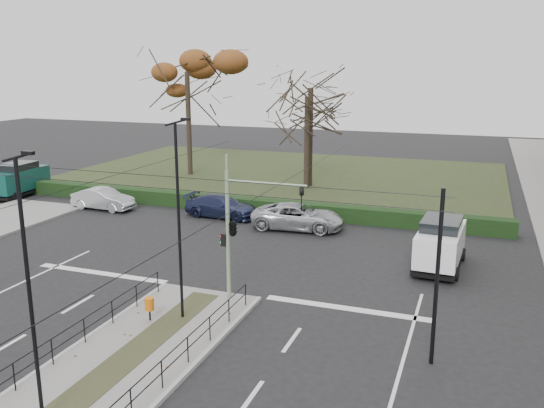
{
  "coord_description": "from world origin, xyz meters",
  "views": [
    {
      "loc": [
        10.57,
        -16.22,
        9.72
      ],
      "look_at": [
        1.6,
        8.39,
        3.37
      ],
      "focal_mm": 38.0,
      "sensor_mm": 36.0,
      "label": 1
    }
  ],
  "objects": [
    {
      "name": "traffic_light",
      "position": [
        1.4,
        4.5,
        3.33
      ],
      "size": [
        3.72,
        2.11,
        5.47
      ],
      "color": "gray",
      "rests_on": "median_island"
    },
    {
      "name": "hedge",
      "position": [
        -6.0,
        18.6,
        0.5
      ],
      "size": [
        38.0,
        1.0,
        1.0
      ],
      "primitive_type": "cube",
      "color": "black",
      "rests_on": "ground"
    },
    {
      "name": "rust_tree",
      "position": [
        -13.93,
        29.4,
        9.13
      ],
      "size": [
        9.5,
        9.5,
        11.89
      ],
      "color": "black",
      "rests_on": "park"
    },
    {
      "name": "ground",
      "position": [
        0.0,
        0.0,
        0.0
      ],
      "size": [
        140.0,
        140.0,
        0.0
      ],
      "primitive_type": "plane",
      "color": "black",
      "rests_on": "ground"
    },
    {
      "name": "bare_tree_near",
      "position": [
        -2.32,
        27.22,
        6.79
      ],
      "size": [
        7.76,
        7.76,
        9.58
      ],
      "color": "black",
      "rests_on": "park"
    },
    {
      "name": "median_railing",
      "position": [
        0.0,
        -2.6,
        0.98
      ],
      "size": [
        4.14,
        13.24,
        0.92
      ],
      "color": "black",
      "rests_on": "median_island"
    },
    {
      "name": "parked_car_third",
      "position": [
        -5.02,
        16.94,
        0.72
      ],
      "size": [
        5.08,
        2.36,
        1.43
      ],
      "primitive_type": "imported",
      "rotation": [
        0.0,
        0.0,
        1.5
      ],
      "color": "#1B203F",
      "rests_on": "ground"
    },
    {
      "name": "catenary",
      "position": [
        0.0,
        1.62,
        3.42
      ],
      "size": [
        20.0,
        34.0,
        6.0
      ],
      "color": "black",
      "rests_on": "ground"
    },
    {
      "name": "streetlamp_median_near",
      "position": [
        -0.17,
        -5.21,
        3.97
      ],
      "size": [
        0.63,
        0.13,
        7.54
      ],
      "color": "black",
      "rests_on": "median_island"
    },
    {
      "name": "white_van",
      "position": [
        9.12,
        11.78,
        1.29
      ],
      "size": [
        2.37,
        4.8,
        2.49
      ],
      "color": "white",
      "rests_on": "ground"
    },
    {
      "name": "litter_bin",
      "position": [
        -0.86,
        1.42,
        0.8
      ],
      "size": [
        0.36,
        0.36,
        0.92
      ],
      "color": "black",
      "rests_on": "median_island"
    },
    {
      "name": "bare_tree_center",
      "position": [
        -2.37,
        28.22,
        7.37
      ],
      "size": [
        6.21,
        6.21,
        10.43
      ],
      "color": "black",
      "rests_on": "park"
    },
    {
      "name": "streetlamp_median_far",
      "position": [
        0.19,
        2.1,
        4.08
      ],
      "size": [
        0.65,
        0.13,
        7.74
      ],
      "color": "black",
      "rests_on": "median_island"
    },
    {
      "name": "green_van",
      "position": [
        -22.11,
        17.41,
        1.31
      ],
      "size": [
        2.34,
        5.18,
        2.53
      ],
      "color": "#0D3D35",
      "rests_on": "ground"
    },
    {
      "name": "park",
      "position": [
        -6.0,
        32.0,
        0.05
      ],
      "size": [
        38.0,
        26.0,
        0.1
      ],
      "primitive_type": "cube",
      "color": "#263018",
      "rests_on": "ground"
    },
    {
      "name": "parked_car_second",
      "position": [
        -13.56,
        16.02,
        0.73
      ],
      "size": [
        4.51,
        1.74,
        1.47
      ],
      "primitive_type": "imported",
      "rotation": [
        0.0,
        0.0,
        1.53
      ],
      "color": "#A6A9AE",
      "rests_on": "ground"
    },
    {
      "name": "parked_car_fourth",
      "position": [
        0.53,
        15.94,
        0.77
      ],
      "size": [
        5.75,
        3.03,
        1.54
      ],
      "primitive_type": "imported",
      "rotation": [
        0.0,
        0.0,
        1.66
      ],
      "color": "#A6A9AE",
      "rests_on": "ground"
    },
    {
      "name": "median_island",
      "position": [
        0.0,
        -2.5,
        0.07
      ],
      "size": [
        4.4,
        15.0,
        0.14
      ],
      "primitive_type": "cube",
      "color": "#646260",
      "rests_on": "ground"
    }
  ]
}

